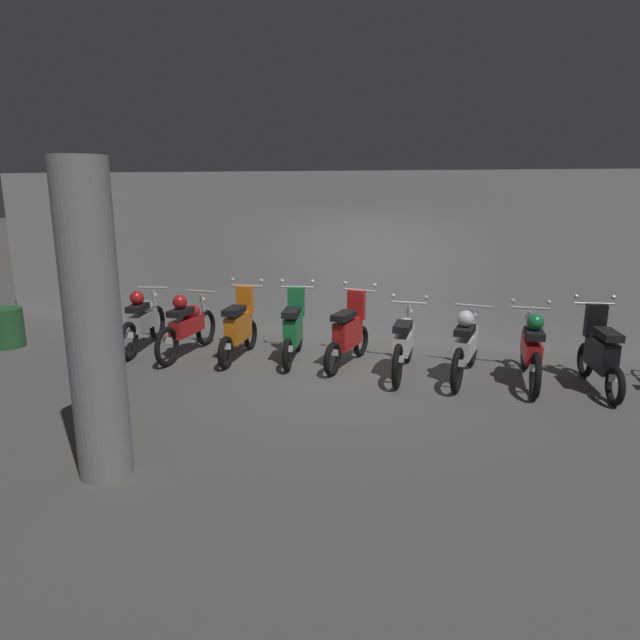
# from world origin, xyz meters

# --- Properties ---
(ground_plane) EXTENTS (80.00, 80.00, 0.00)m
(ground_plane) POSITION_xyz_m (0.00, 0.00, 0.00)
(ground_plane) COLOR #565451
(back_wall) EXTENTS (16.00, 0.30, 3.09)m
(back_wall) POSITION_xyz_m (0.00, 2.24, 1.55)
(back_wall) COLOR #9EA0A3
(back_wall) RESTS_ON ground
(motorbike_slot_0) EXTENTS (0.60, 1.93, 1.08)m
(motorbike_slot_0) POSITION_xyz_m (-3.68, 0.42, 0.53)
(motorbike_slot_0) COLOR black
(motorbike_slot_0) RESTS_ON ground
(motorbike_slot_1) EXTENTS (0.56, 1.95, 1.08)m
(motorbike_slot_1) POSITION_xyz_m (-2.76, 0.30, 0.53)
(motorbike_slot_1) COLOR black
(motorbike_slot_1) RESTS_ON ground
(motorbike_slot_2) EXTENTS (0.59, 1.68, 1.29)m
(motorbike_slot_2) POSITION_xyz_m (-1.84, 0.38, 0.53)
(motorbike_slot_2) COLOR black
(motorbike_slot_2) RESTS_ON ground
(motorbike_slot_3) EXTENTS (0.58, 1.67, 1.29)m
(motorbike_slot_3) POSITION_xyz_m (-0.93, 0.51, 0.53)
(motorbike_slot_3) COLOR black
(motorbike_slot_3) RESTS_ON ground
(motorbike_slot_4) EXTENTS (0.58, 1.67, 1.29)m
(motorbike_slot_4) POSITION_xyz_m (0.01, 0.50, 0.53)
(motorbike_slot_4) COLOR black
(motorbike_slot_4) RESTS_ON ground
(motorbike_slot_5) EXTENTS (0.59, 1.95, 1.15)m
(motorbike_slot_5) POSITION_xyz_m (0.92, 0.30, 0.49)
(motorbike_slot_5) COLOR black
(motorbike_slot_5) RESTS_ON ground
(motorbike_slot_6) EXTENTS (0.56, 1.94, 1.08)m
(motorbike_slot_6) POSITION_xyz_m (1.84, 0.31, 0.53)
(motorbike_slot_6) COLOR black
(motorbike_slot_6) RESTS_ON ground
(motorbike_slot_7) EXTENTS (0.59, 1.95, 1.15)m
(motorbike_slot_7) POSITION_xyz_m (2.76, 0.37, 0.53)
(motorbike_slot_7) COLOR black
(motorbike_slot_7) RESTS_ON ground
(motorbike_slot_8) EXTENTS (0.58, 1.67, 1.29)m
(motorbike_slot_8) POSITION_xyz_m (3.68, 0.34, 0.53)
(motorbike_slot_8) COLOR black
(motorbike_slot_8) RESTS_ON ground
(support_pillar) EXTENTS (0.52, 0.52, 3.09)m
(support_pillar) POSITION_xyz_m (-1.56, -3.63, 1.55)
(support_pillar) COLOR gray
(support_pillar) RESTS_ON ground
(trash_bin) EXTENTS (0.56, 0.56, 0.71)m
(trash_bin) POSITION_xyz_m (-6.12, -0.11, 0.36)
(trash_bin) COLOR #26592D
(trash_bin) RESTS_ON ground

